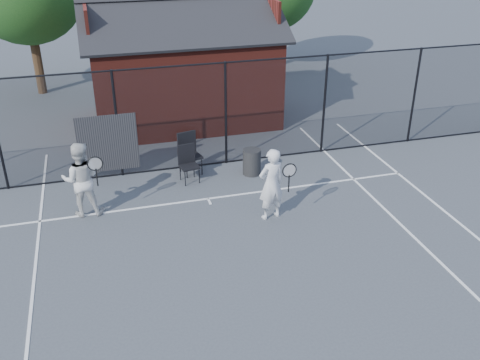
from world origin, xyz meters
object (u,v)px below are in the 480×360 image
object	(u,v)px
chair_left	(190,155)
player_back	(81,179)
waste_bin	(252,162)
player_front	(271,184)
clubhouse	(183,74)
chair_right	(189,165)

from	to	relation	value
chair_left	player_back	bearing A→B (deg)	-166.25
player_back	waste_bin	world-z (taller)	player_back
player_front	clubhouse	bearing A→B (deg)	95.90
clubhouse	player_back	size ratio (longest dim) A/B	3.50
player_front	player_back	world-z (taller)	player_back
chair_left	player_front	bearing A→B (deg)	-77.95
player_front	chair_left	xyz separation A→B (m)	(-1.38, 2.90, -0.33)
chair_left	chair_right	xyz separation A→B (m)	(-0.13, -0.50, -0.07)
clubhouse	waste_bin	size ratio (longest dim) A/B	8.88
chair_right	waste_bin	size ratio (longest dim) A/B	1.37
chair_left	waste_bin	xyz separation A→B (m)	(1.63, -0.50, -0.20)
chair_left	chair_right	size ratio (longest dim) A/B	1.14
player_back	chair_left	xyz separation A→B (m)	(2.91, 1.49, -0.36)
chair_left	chair_right	world-z (taller)	chair_left
player_front	player_back	bearing A→B (deg)	161.91
player_front	waste_bin	size ratio (longest dim) A/B	2.45
player_front	waste_bin	xyz separation A→B (m)	(0.25, 2.40, -0.53)
chair_right	chair_left	bearing A→B (deg)	65.66
waste_bin	player_back	bearing A→B (deg)	-167.65
waste_bin	player_front	bearing A→B (deg)	-95.98
player_back	chair_right	bearing A→B (deg)	19.70
waste_bin	chair_right	bearing A→B (deg)	180.00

